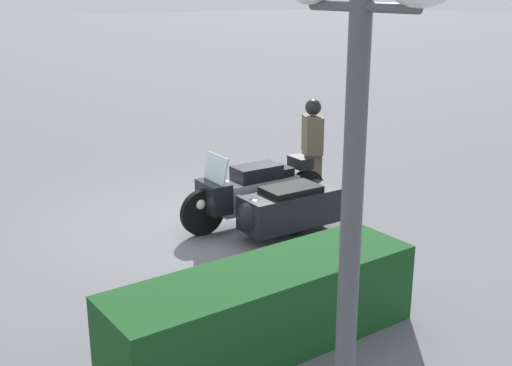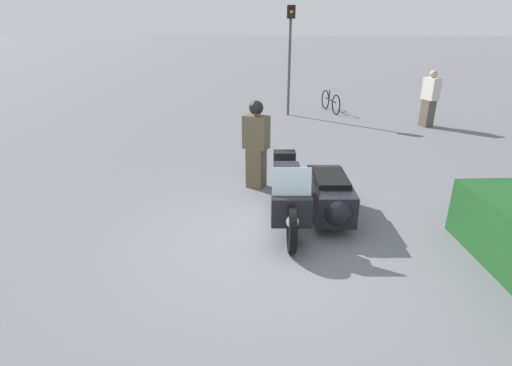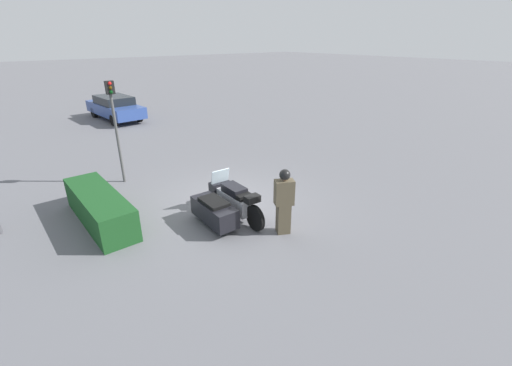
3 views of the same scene
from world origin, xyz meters
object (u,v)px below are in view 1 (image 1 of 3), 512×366
object	(u,v)px
police_motorcycle	(269,200)
twin_lamp_post	(358,70)
officer_rider	(312,147)
hedge_bush_curbside	(265,308)

from	to	relation	value
police_motorcycle	twin_lamp_post	distance (m)	6.21
officer_rider	hedge_bush_curbside	bearing A→B (deg)	-107.57
officer_rider	hedge_bush_curbside	xyz separation A→B (m)	(3.49, 3.40, -0.48)
police_motorcycle	twin_lamp_post	world-z (taller)	twin_lamp_post
hedge_bush_curbside	officer_rider	bearing A→B (deg)	-135.69
police_motorcycle	hedge_bush_curbside	world-z (taller)	police_motorcycle
hedge_bush_curbside	police_motorcycle	bearing A→B (deg)	-127.25
officer_rider	twin_lamp_post	size ratio (longest dim) A/B	0.45
police_motorcycle	officer_rider	distance (m)	1.78
police_motorcycle	twin_lamp_post	bearing A→B (deg)	60.24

